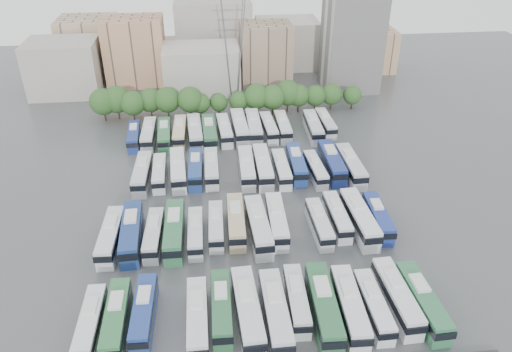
{
  "coord_description": "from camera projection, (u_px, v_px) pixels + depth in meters",
  "views": [
    {
      "loc": [
        -5.66,
        -70.54,
        49.5
      ],
      "look_at": [
        2.87,
        7.31,
        3.0
      ],
      "focal_mm": 35.0,
      "sensor_mm": 36.0,
      "label": 1
    }
  ],
  "objects": [
    {
      "name": "bus_r0_s6",
      "position": [
        248.0,
        310.0,
        63.91
      ],
      "size": [
        3.52,
        13.54,
        4.21
      ],
      "rotation": [
        0.0,
        0.0,
        0.04
      ],
      "color": "silver",
      "rests_on": "ground"
    },
    {
      "name": "bus_r1_s10",
      "position": [
        319.0,
        223.0,
        80.64
      ],
      "size": [
        2.66,
        11.26,
        3.52
      ],
      "rotation": [
        0.0,
        0.0,
        0.02
      ],
      "color": "silver",
      "rests_on": "ground"
    },
    {
      "name": "bus_r1_s0",
      "position": [
        111.0,
        236.0,
        77.45
      ],
      "size": [
        3.19,
        12.53,
        3.9
      ],
      "rotation": [
        0.0,
        0.0,
        -0.04
      ],
      "color": "silver",
      "rests_on": "ground"
    },
    {
      "name": "bus_r3_s13",
      "position": [
        325.0,
        123.0,
        113.86
      ],
      "size": [
        2.82,
        11.67,
        3.64
      ],
      "rotation": [
        0.0,
        0.0,
        0.02
      ],
      "color": "silver",
      "rests_on": "ground"
    },
    {
      "name": "bus_r1_s5",
      "position": [
        216.0,
        226.0,
        80.21
      ],
      "size": [
        2.68,
        10.93,
        3.41
      ],
      "rotation": [
        0.0,
        0.0,
        -0.03
      ],
      "color": "silver",
      "rests_on": "ground"
    },
    {
      "name": "bus_r2_s10",
      "position": [
        296.0,
        163.0,
        97.38
      ],
      "size": [
        3.1,
        12.51,
        3.9
      ],
      "rotation": [
        0.0,
        0.0,
        -0.03
      ],
      "color": "navy",
      "rests_on": "ground"
    },
    {
      "name": "bus_r0_s8",
      "position": [
        297.0,
        300.0,
        65.98
      ],
      "size": [
        2.9,
        11.32,
        3.52
      ],
      "rotation": [
        0.0,
        0.0,
        -0.04
      ],
      "color": "silver",
      "rests_on": "ground"
    },
    {
      "name": "bus_r2_s4",
      "position": [
        196.0,
        169.0,
        95.75
      ],
      "size": [
        2.87,
        12.07,
        3.77
      ],
      "rotation": [
        0.0,
        0.0,
        -0.02
      ],
      "color": "navy",
      "rests_on": "ground"
    },
    {
      "name": "bus_r2_s13",
      "position": [
        351.0,
        166.0,
        96.36
      ],
      "size": [
        3.12,
        13.28,
        4.15
      ],
      "rotation": [
        0.0,
        0.0,
        0.02
      ],
      "color": "silver",
      "rests_on": "ground"
    },
    {
      "name": "bus_r3_s0",
      "position": [
        134.0,
        136.0,
        108.33
      ],
      "size": [
        2.94,
        11.24,
        3.5
      ],
      "rotation": [
        0.0,
        0.0,
        0.05
      ],
      "color": "navy",
      "rests_on": "ground"
    },
    {
      "name": "bus_r1_s7",
      "position": [
        258.0,
        226.0,
        79.46
      ],
      "size": [
        3.46,
        13.53,
        4.21
      ],
      "rotation": [
        0.0,
        0.0,
        0.04
      ],
      "color": "silver",
      "rests_on": "ground"
    },
    {
      "name": "bus_r3_s7",
      "position": [
        240.0,
        127.0,
        111.3
      ],
      "size": [
        3.42,
        13.78,
        4.3
      ],
      "rotation": [
        0.0,
        0.0,
        0.03
      ],
      "color": "silver",
      "rests_on": "ground"
    },
    {
      "name": "bus_r1_s4",
      "position": [
        196.0,
        233.0,
        78.62
      ],
      "size": [
        2.46,
        10.85,
        3.4
      ],
      "rotation": [
        0.0,
        0.0,
        -0.01
      ],
      "color": "silver",
      "rests_on": "ground"
    },
    {
      "name": "bus_r3_s3",
      "position": [
        180.0,
        132.0,
        109.64
      ],
      "size": [
        2.97,
        12.3,
        3.84
      ],
      "rotation": [
        0.0,
        0.0,
        -0.03
      ],
      "color": "beige",
      "rests_on": "ground"
    },
    {
      "name": "city_buildings",
      "position": [
        196.0,
        49.0,
        142.8
      ],
      "size": [
        102.0,
        35.0,
        20.0
      ],
      "color": "#9E998E",
      "rests_on": "ground"
    },
    {
      "name": "bus_r1_s13",
      "position": [
        378.0,
        217.0,
        82.0
      ],
      "size": [
        2.98,
        11.7,
        3.64
      ],
      "rotation": [
        0.0,
        0.0,
        -0.04
      ],
      "color": "navy",
      "rests_on": "ground"
    },
    {
      "name": "bus_r0_s10",
      "position": [
        350.0,
        306.0,
        64.58
      ],
      "size": [
        3.34,
        12.92,
        4.02
      ],
      "rotation": [
        0.0,
        0.0,
        -0.04
      ],
      "color": "silver",
      "rests_on": "ground"
    },
    {
      "name": "bus_r1_s6",
      "position": [
        236.0,
        221.0,
        80.89
      ],
      "size": [
        3.06,
        12.45,
        3.88
      ],
      "rotation": [
        0.0,
        0.0,
        -0.03
      ],
      "color": "tan",
      "rests_on": "ground"
    },
    {
      "name": "bus_r1_s12",
      "position": [
        359.0,
        218.0,
        81.26
      ],
      "size": [
        3.4,
        13.7,
        4.27
      ],
      "rotation": [
        0.0,
        0.0,
        0.03
      ],
      "color": "silver",
      "rests_on": "ground"
    },
    {
      "name": "bus_r0_s11",
      "position": [
        373.0,
        305.0,
        65.07
      ],
      "size": [
        2.55,
        11.31,
        3.54
      ],
      "rotation": [
        0.0,
        0.0,
        0.01
      ],
      "color": "silver",
      "rests_on": "ground"
    },
    {
      "name": "bus_r0_s5",
      "position": [
        222.0,
        308.0,
        64.58
      ],
      "size": [
        2.81,
        11.85,
        3.7
      ],
      "rotation": [
        0.0,
        0.0,
        -0.02
      ],
      "color": "#2C673D",
      "rests_on": "ground"
    },
    {
      "name": "bus_r3_s10",
      "position": [
        283.0,
        126.0,
        112.19
      ],
      "size": [
        2.7,
        12.0,
        3.76
      ],
      "rotation": [
        0.0,
        0.0,
        -0.01
      ],
      "color": "silver",
      "rests_on": "ground"
    },
    {
      "name": "bus_r1_s8",
      "position": [
        277.0,
        221.0,
        80.94
      ],
      "size": [
        3.14,
        12.62,
        3.93
      ],
      "rotation": [
        0.0,
        0.0,
        -0.03
      ],
      "color": "white",
      "rests_on": "ground"
    },
    {
      "name": "apartment_tower",
      "position": [
        352.0,
        40.0,
        132.22
      ],
      "size": [
        14.0,
        14.0,
        26.0
      ],
      "primitive_type": "cube",
      "color": "silver",
      "rests_on": "ground"
    },
    {
      "name": "bus_r1_s3",
      "position": [
        174.0,
        230.0,
        78.49
      ],
      "size": [
        3.1,
        13.35,
        4.18
      ],
      "rotation": [
        0.0,
        0.0,
        -0.01
      ],
      "color": "#2F6D45",
      "rests_on": "ground"
    },
    {
      "name": "bus_r0_s0",
      "position": [
        91.0,
        323.0,
        62.46
      ],
      "size": [
        2.65,
        11.33,
        3.54
      ],
      "rotation": [
        0.0,
        0.0,
        -0.02
      ],
      "color": "silver",
      "rests_on": "ground"
    },
    {
      "name": "bus_r2_s7",
      "position": [
        247.0,
        167.0,
        95.94
      ],
      "size": [
        3.08,
        12.75,
        3.98
      ],
      "rotation": [
        0.0,
        0.0,
        -0.02
      ],
      "color": "silver",
      "rests_on": "ground"
    },
    {
      "name": "bus_r2_s3",
      "position": [
        178.0,
        169.0,
        95.21
      ],
      "size": [
        3.45,
        12.99,
        4.04
      ],
      "rotation": [
        0.0,
        0.0,
        0.05
      ],
      "color": "white",
      "rests_on": "ground"
    },
    {
      "name": "bus_r3_s4",
      "position": [
        195.0,
        132.0,
        109.16
      ],
      "size": [
        3.53,
        13.39,
        4.16
      ],
      "rotation": [
        0.0,
        0.0,
        0.05
      ],
      "color": "silver",
      "rests_on": "ground"
    },
    {
      "name": "bus_r3_s8",
      "position": [
        254.0,
        127.0,
        111.55
      ],
      "size": [
        3.12,
        13.47,
        4.21
      ],
      "rotation": [
        0.0,
        0.0,
        -0.01
      ],
      "color": "silver",
      "rests_on": "ground"
    },
    {
      "name": "bus_r2_s8",
      "position": [
        263.0,
        166.0,
        96.09
      ],
      "size": [
        3.03,
        13.3,
        4.16
      ],
      "rotation": [
        0.0,
        0.0,
        -0.01
      ],
      "color": "white",
      "rests_on": "ground"
    },
    {
      "name": "bus_r1_s2",
      "position": [
        154.0,
        235.0,
        78.09
      ],
      "size": [
        2.92,
        11.36,
        3.54
      ],
      "rotation": [
        0.0,
        0.0,
        -0.04
      ],
      "color": "silver",
      "rests_on": "ground"
    },
    {
      "name": "bus_r2_s11",
      "position": [
        315.0,
        169.0,
        95.81
      ],
      "size": [
        2.96,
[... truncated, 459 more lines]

